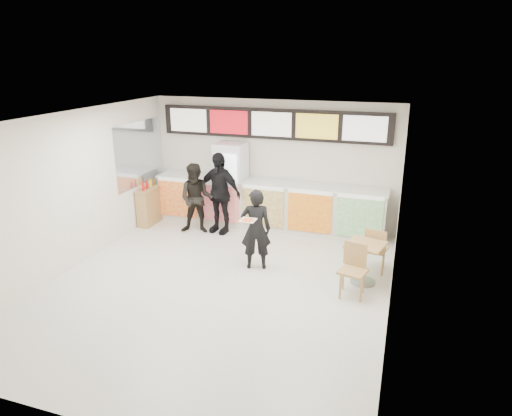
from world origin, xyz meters
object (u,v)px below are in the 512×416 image
at_px(drinks_fridge, 231,184).
at_px(condiment_ledge, 150,206).
at_px(customer_mid, 219,193).
at_px(customer_main, 256,229).
at_px(customer_left, 196,199).
at_px(service_counter, 267,205).
at_px(cafe_table, 365,256).

distance_m(drinks_fridge, condiment_ledge, 2.08).
xyz_separation_m(drinks_fridge, customer_mid, (-0.05, -0.65, -0.05)).
height_order(customer_main, customer_left, customer_left).
relative_size(service_counter, customer_main, 3.47).
relative_size(customer_left, condiment_ledge, 1.52).
bearing_deg(customer_mid, customer_main, -37.68).
bearing_deg(service_counter, condiment_ledge, -166.68).
relative_size(drinks_fridge, customer_main, 1.25).
bearing_deg(drinks_fridge, service_counter, -0.99).
height_order(service_counter, customer_left, customer_left).
bearing_deg(cafe_table, customer_mid, 170.40).
height_order(customer_main, cafe_table, customer_main).
distance_m(customer_left, condiment_ledge, 1.42).
bearing_deg(customer_mid, service_counter, 42.82).
height_order(customer_left, condiment_ledge, customer_left).
xyz_separation_m(customer_left, condiment_ledge, (-1.36, 0.16, -0.36)).
bearing_deg(drinks_fridge, customer_main, -58.22).
height_order(customer_main, condiment_ledge, customer_main).
distance_m(customer_mid, cafe_table, 3.83).
distance_m(cafe_table, condiment_ledge, 5.53).
xyz_separation_m(drinks_fridge, customer_main, (1.37, -2.21, -0.20)).
distance_m(customer_left, customer_mid, 0.54).
xyz_separation_m(service_counter, condiment_ledge, (-2.82, -0.67, -0.11)).
relative_size(customer_main, customer_mid, 0.84).
bearing_deg(cafe_table, condiment_ledge, 178.51).
distance_m(customer_left, cafe_table, 4.19).
xyz_separation_m(customer_left, customer_mid, (0.48, 0.20, 0.13)).
xyz_separation_m(drinks_fridge, customer_left, (-0.53, -0.85, -0.18)).
distance_m(customer_mid, condiment_ledge, 1.90).
bearing_deg(customer_mid, customer_left, -146.91).
bearing_deg(condiment_ledge, customer_main, -25.10).
bearing_deg(customer_main, condiment_ledge, -42.84).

